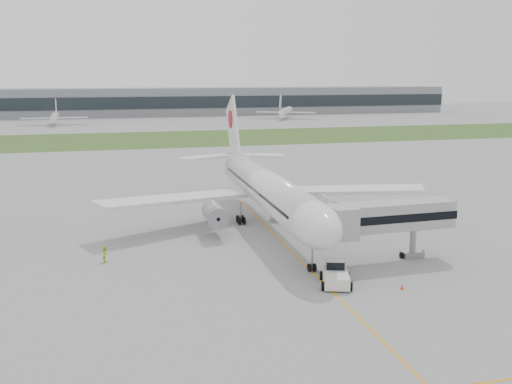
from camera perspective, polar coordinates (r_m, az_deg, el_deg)
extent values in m
plane|color=gray|center=(77.75, 1.90, -4.31)|extent=(600.00, 600.00, 0.00)
cube|color=#2D4E1D|center=(194.12, -7.86, 5.32)|extent=(600.00, 50.00, 0.02)
cube|color=gray|center=(302.87, -10.20, 8.87)|extent=(320.00, 22.00, 14.00)
cube|color=#1F262C|center=(291.91, -10.05, 8.77)|extent=(320.00, 0.60, 6.00)
cylinder|color=silver|center=(80.16, 1.15, 0.31)|extent=(5.00, 38.00, 5.00)
ellipsoid|color=silver|center=(62.04, 5.85, -3.17)|extent=(5.00, 11.00, 5.00)
cube|color=black|center=(60.90, 6.19, -2.59)|extent=(3.20, 1.54, 1.14)
cone|color=silver|center=(101.10, -2.10, 3.17)|extent=(5.00, 10.53, 6.16)
cube|color=silver|center=(80.05, -8.25, -0.70)|extent=(22.13, 13.52, 1.70)
cube|color=silver|center=(86.46, 9.14, 0.20)|extent=(22.13, 13.52, 1.70)
cylinder|color=gray|center=(76.67, -4.16, -2.24)|extent=(2.70, 5.20, 2.70)
cylinder|color=gray|center=(80.84, 7.09, -1.56)|extent=(2.70, 5.20, 2.70)
cube|color=silver|center=(101.92, -2.30, 6.13)|extent=(0.45, 10.90, 12.76)
cylinder|color=#B90A11|center=(102.72, -2.42, 7.29)|extent=(0.60, 3.20, 3.20)
cube|color=silver|center=(102.59, -5.13, 3.48)|extent=(9.54, 6.34, 0.35)
cube|color=silver|center=(104.57, 0.30, 3.69)|extent=(9.54, 6.34, 0.35)
cylinder|color=gray|center=(63.65, 5.63, -6.59)|extent=(0.24, 0.24, 3.10)
cylinder|color=black|center=(83.40, -1.53, -2.79)|extent=(1.40, 1.10, 1.10)
cylinder|color=black|center=(84.96, 2.69, -2.53)|extent=(1.40, 1.10, 1.10)
cube|color=silver|center=(60.22, 7.98, -8.48)|extent=(3.77, 5.11, 1.22)
cube|color=silver|center=(61.02, 7.91, -7.19)|extent=(2.22, 2.09, 1.02)
cube|color=black|center=(61.01, 7.91, -7.14)|extent=(2.29, 2.15, 0.86)
cylinder|color=black|center=(61.66, 6.57, -8.30)|extent=(0.61, 0.98, 0.91)
cylinder|color=black|center=(61.89, 9.13, -8.30)|extent=(0.61, 0.98, 0.91)
cylinder|color=black|center=(58.82, 6.74, -9.32)|extent=(0.61, 0.98, 0.91)
cylinder|color=black|center=(59.06, 9.43, -9.31)|extent=(0.61, 0.98, 0.91)
cube|color=#9B9B9E|center=(67.56, 13.51, -2.32)|extent=(14.82, 3.68, 3.15)
cube|color=black|center=(67.56, 13.51, -2.32)|extent=(15.03, 3.79, 0.95)
cube|color=#9B9B9E|center=(63.60, 8.60, -3.00)|extent=(2.73, 3.57, 3.57)
cylinder|color=gray|center=(70.46, 15.41, -4.76)|extent=(0.74, 0.74, 3.99)
cube|color=gray|center=(70.93, 15.34, -6.02)|extent=(2.57, 1.56, 0.74)
cylinder|color=black|center=(70.25, 14.38, -6.14)|extent=(0.34, 0.75, 0.74)
cylinder|color=black|center=(71.63, 16.28, -5.90)|extent=(0.34, 0.75, 0.74)
cone|color=#D53D0B|center=(59.25, 6.87, -9.33)|extent=(0.43, 0.43, 0.59)
cone|color=#D53D0B|center=(60.56, 14.39, -9.19)|extent=(0.37, 0.37, 0.51)
imported|color=#A1EC27|center=(60.78, 7.77, -8.26)|extent=(0.72, 0.68, 1.66)
imported|color=#AEFF2A|center=(68.87, -14.80, -6.01)|extent=(0.82, 1.00, 1.93)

